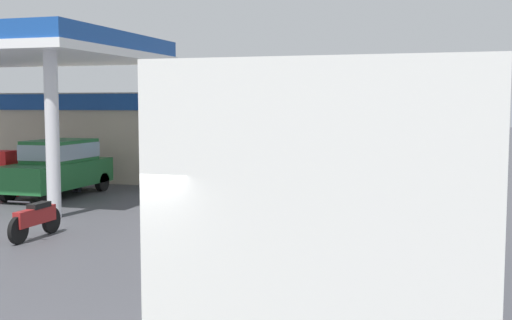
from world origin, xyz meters
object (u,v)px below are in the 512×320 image
at_px(motorcycle_parked_forecourt, 36,219).
at_px(car_trailing_behind_bus, 418,148).
at_px(car_at_pump, 58,165).
at_px(pedestrian_near_pump, 76,164).
at_px(minibus_opposing_lane, 329,135).
at_px(coach_bus_main, 383,189).

bearing_deg(motorcycle_parked_forecourt, car_trailing_behind_bus, 66.39).
bearing_deg(car_trailing_behind_bus, car_at_pump, -133.40).
height_order(motorcycle_parked_forecourt, pedestrian_near_pump, pedestrian_near_pump).
distance_m(car_at_pump, minibus_opposing_lane, 14.41).
xyz_separation_m(coach_bus_main, minibus_opposing_lane, (-4.54, 21.06, -0.25)).
height_order(car_at_pump, minibus_opposing_lane, minibus_opposing_lane).
relative_size(coach_bus_main, car_at_pump, 2.63).
bearing_deg(minibus_opposing_lane, car_at_pump, -117.24).
distance_m(coach_bus_main, car_at_pump, 13.87).
height_order(coach_bus_main, minibus_opposing_lane, coach_bus_main).
relative_size(coach_bus_main, car_trailing_behind_bus, 2.63).
relative_size(minibus_opposing_lane, motorcycle_parked_forecourt, 3.41).
bearing_deg(motorcycle_parked_forecourt, minibus_opposing_lane, 79.94).
xyz_separation_m(coach_bus_main, pedestrian_near_pump, (-11.12, 9.29, -0.79)).
distance_m(coach_bus_main, car_trailing_behind_bus, 19.75).
bearing_deg(car_at_pump, car_trailing_behind_bus, 46.60).
distance_m(minibus_opposing_lane, motorcycle_parked_forecourt, 18.96).
relative_size(car_at_pump, car_trailing_behind_bus, 1.00).
bearing_deg(car_at_pump, minibus_opposing_lane, 62.76).
xyz_separation_m(car_at_pump, car_trailing_behind_bus, (10.85, 11.48, 0.00)).
bearing_deg(minibus_opposing_lane, motorcycle_parked_forecourt, -100.06).
relative_size(minibus_opposing_lane, pedestrian_near_pump, 3.69).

